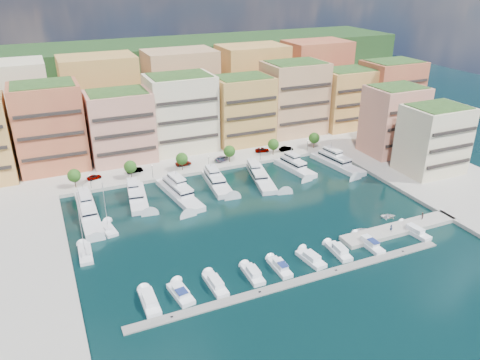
{
  "coord_description": "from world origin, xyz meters",
  "views": [
    {
      "loc": [
        -45.82,
        -97.01,
        58.78
      ],
      "look_at": [
        0.97,
        9.07,
        6.0
      ],
      "focal_mm": 35.0,
      "sensor_mm": 36.0,
      "label": 1
    }
  ],
  "objects_px": {
    "yacht_3": "(216,181)",
    "yacht_4": "(260,176)",
    "tree_4": "(273,144)",
    "car_2": "(183,163)",
    "lamppost_0": "(90,179)",
    "yacht_5": "(294,166)",
    "yacht_0": "(88,210)",
    "cruiser_0": "(150,302)",
    "tree_0": "(74,176)",
    "yacht_1": "(137,196)",
    "car_4": "(262,150)",
    "lamppost_3": "(260,152)",
    "yacht_6": "(336,162)",
    "tender_0": "(360,231)",
    "lamppost_1": "(152,169)",
    "cruiser_1": "(181,294)",
    "person_1": "(422,216)",
    "tender_2": "(388,216)",
    "sailboat_1": "(86,254)",
    "lamppost_4": "(308,144)",
    "cruiser_9": "(414,232)",
    "car_0": "(94,177)",
    "car_3": "(222,159)",
    "car_1": "(134,170)",
    "cruiser_3": "(253,275)",
    "lamppost_2": "(209,160)",
    "tree_1": "(130,167)",
    "sailboat_2": "(108,230)",
    "cruiser_6": "(339,252)",
    "cruiser_7": "(369,244)",
    "tender_3": "(391,217)",
    "tree_3": "(229,151)",
    "tree_5": "(314,138)",
    "cruiser_2": "(215,285)",
    "cruiser_5": "(311,259)",
    "yacht_2": "(178,192)",
    "cruiser_4": "(280,267)",
    "car_5": "(286,149)",
    "tree_2": "(182,159)",
    "person_0": "(391,228)"
  },
  "relations": [
    {
      "from": "car_0",
      "to": "car_3",
      "type": "height_order",
      "value": "car_3"
    },
    {
      "from": "tree_0",
      "to": "car_0",
      "type": "height_order",
      "value": "tree_0"
    },
    {
      "from": "lamppost_1",
      "to": "yacht_3",
      "type": "relative_size",
      "value": 0.23
    },
    {
      "from": "cruiser_1",
      "to": "car_2",
      "type": "distance_m",
      "value": 64.69
    },
    {
      "from": "tree_4",
      "to": "person_0",
      "type": "bearing_deg",
      "value": -87.34
    },
    {
      "from": "tree_4",
      "to": "car_2",
      "type": "bearing_deg",
      "value": 173.64
    },
    {
      "from": "yacht_0",
      "to": "cruiser_0",
      "type": "bearing_deg",
      "value": -81.88
    },
    {
      "from": "yacht_2",
      "to": "yacht_4",
      "type": "xyz_separation_m",
      "value": [
        25.95,
        0.66,
        -0.12
      ]
    },
    {
      "from": "car_2",
      "to": "car_4",
      "type": "relative_size",
      "value": 1.07
    },
    {
      "from": "lamppost_3",
      "to": "cruiser_5",
      "type": "relative_size",
      "value": 0.53
    },
    {
      "from": "cruiser_0",
      "to": "cruiser_6",
      "type": "height_order",
      "value": "same"
    },
    {
      "from": "cruiser_1",
      "to": "tree_0",
      "type": "bearing_deg",
      "value": 103.03
    },
    {
      "from": "tree_3",
      "to": "yacht_0",
      "type": "distance_m",
      "value": 49.58
    },
    {
      "from": "cruiser_3",
      "to": "tender_3",
      "type": "xyz_separation_m",
      "value": [
        43.26,
        8.38,
        -0.11
      ]
    },
    {
      "from": "lamppost_1",
      "to": "car_4",
      "type": "distance_m",
      "value": 40.27
    },
    {
      "from": "car_3",
      "to": "tree_1",
      "type": "bearing_deg",
      "value": 68.95
    },
    {
      "from": "yacht_0",
      "to": "tender_2",
      "type": "relative_size",
      "value": 6.64
    },
    {
      "from": "tree_0",
      "to": "car_5",
      "type": "height_order",
      "value": "tree_0"
    },
    {
      "from": "tree_0",
      "to": "lamppost_0",
      "type": "height_order",
      "value": "tree_0"
    },
    {
      "from": "cruiser_9",
      "to": "car_0",
      "type": "bearing_deg",
      "value": 137.04
    },
    {
      "from": "sailboat_2",
      "to": "car_1",
      "type": "bearing_deg",
      "value": 66.79
    },
    {
      "from": "lamppost_2",
      "to": "yacht_0",
      "type": "distance_m",
      "value": 41.22
    },
    {
      "from": "lamppost_4",
      "to": "cruiser_2",
      "type": "bearing_deg",
      "value": -134.74
    },
    {
      "from": "yacht_3",
      "to": "yacht_4",
      "type": "bearing_deg",
      "value": -6.58
    },
    {
      "from": "lamppost_3",
      "to": "yacht_6",
      "type": "distance_m",
      "value": 24.74
    },
    {
      "from": "lamppost_0",
      "to": "lamppost_4",
      "type": "bearing_deg",
      "value": 0.0
    },
    {
      "from": "tree_0",
      "to": "yacht_1",
      "type": "height_order",
      "value": "tree_0"
    },
    {
      "from": "lamppost_4",
      "to": "lamppost_2",
      "type": "bearing_deg",
      "value": 180.0
    },
    {
      "from": "tree_5",
      "to": "car_1",
      "type": "height_order",
      "value": "tree_5"
    },
    {
      "from": "tender_2",
      "to": "cruiser_7",
      "type": "bearing_deg",
      "value": 138.71
    },
    {
      "from": "tree_3",
      "to": "tree_5",
      "type": "relative_size",
      "value": 1.0
    },
    {
      "from": "cruiser_9",
      "to": "person_1",
      "type": "xyz_separation_m",
      "value": [
        5.54,
        3.44,
        1.38
      ]
    },
    {
      "from": "car_1",
      "to": "cruiser_3",
      "type": "bearing_deg",
      "value": -174.33
    },
    {
      "from": "tender_3",
      "to": "cruiser_5",
      "type": "bearing_deg",
      "value": 95.9
    },
    {
      "from": "lamppost_2",
      "to": "sailboat_2",
      "type": "xyz_separation_m",
      "value": [
        -35.37,
        -24.51,
        -3.5
      ]
    },
    {
      "from": "lamppost_0",
      "to": "yacht_5",
      "type": "relative_size",
      "value": 0.25
    },
    {
      "from": "yacht_3",
      "to": "person_1",
      "type": "height_order",
      "value": "yacht_3"
    },
    {
      "from": "tree_1",
      "to": "tender_0",
      "type": "distance_m",
      "value": 69.04
    },
    {
      "from": "lamppost_0",
      "to": "sailboat_1",
      "type": "distance_m",
      "value": 34.19
    },
    {
      "from": "yacht_0",
      "to": "cruiser_2",
      "type": "distance_m",
      "value": 46.35
    },
    {
      "from": "lamppost_0",
      "to": "sailboat_1",
      "type": "relative_size",
      "value": 0.32
    },
    {
      "from": "cruiser_4",
      "to": "yacht_6",
      "type": "bearing_deg",
      "value": 44.82
    },
    {
      "from": "cruiser_1",
      "to": "person_1",
      "type": "distance_m",
      "value": 64.37
    },
    {
      "from": "tender_0",
      "to": "tree_2",
      "type": "bearing_deg",
      "value": 27.47
    },
    {
      "from": "lamppost_2",
      "to": "lamppost_3",
      "type": "xyz_separation_m",
      "value": [
        18.0,
        0.0,
        0.0
      ]
    },
    {
      "from": "tree_4",
      "to": "cruiser_3",
      "type": "bearing_deg",
      "value": -121.02
    },
    {
      "from": "lamppost_4",
      "to": "cruiser_9",
      "type": "bearing_deg",
      "value": -93.93
    },
    {
      "from": "car_0",
      "to": "lamppost_4",
      "type": "bearing_deg",
      "value": -109.93
    },
    {
      "from": "tender_0",
      "to": "lamppost_1",
      "type": "bearing_deg",
      "value": 36.44
    },
    {
      "from": "cruiser_5",
      "to": "car_1",
      "type": "height_order",
      "value": "car_1"
    }
  ]
}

